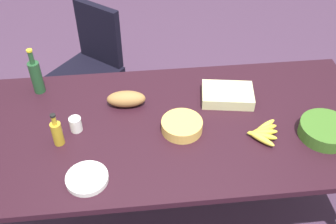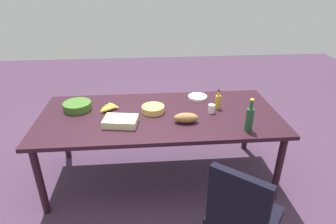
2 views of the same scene
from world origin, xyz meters
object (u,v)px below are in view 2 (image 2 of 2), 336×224
(dressing_bottle, at_px, (218,101))
(salad_bowl, at_px, (77,106))
(paper_cup, at_px, (212,109))
(sheet_cake, at_px, (121,121))
(paper_plate_stack, at_px, (198,97))
(chip_bowl, at_px, (153,109))
(banana_bunch, at_px, (110,107))
(wine_bottle, at_px, (250,119))
(bread_loaf, at_px, (186,118))
(conference_table, at_px, (160,120))

(dressing_bottle, distance_m, salad_bowl, 1.51)
(paper_cup, relative_size, sheet_cake, 0.28)
(paper_plate_stack, distance_m, chip_bowl, 0.62)
(paper_plate_stack, height_order, dressing_bottle, dressing_bottle)
(salad_bowl, height_order, paper_cup, paper_cup)
(chip_bowl, height_order, banana_bunch, chip_bowl)
(dressing_bottle, bearing_deg, paper_cup, 47.17)
(wine_bottle, relative_size, paper_cup, 3.54)
(wine_bottle, bearing_deg, sheet_cake, -10.01)
(banana_bunch, bearing_deg, bread_loaf, 155.46)
(sheet_cake, bearing_deg, paper_cup, -169.02)
(chip_bowl, height_order, sheet_cake, sheet_cake)
(dressing_bottle, bearing_deg, wine_bottle, 109.39)
(paper_plate_stack, bearing_deg, paper_cup, 101.60)
(bread_loaf, relative_size, chip_bowl, 1.00)
(paper_plate_stack, distance_m, paper_cup, 0.39)
(dressing_bottle, bearing_deg, banana_bunch, -3.15)
(wine_bottle, xyz_separation_m, paper_plate_stack, (0.34, -0.78, -0.11))
(conference_table, relative_size, paper_cup, 27.62)
(dressing_bottle, relative_size, banana_bunch, 0.92)
(bread_loaf, xyz_separation_m, sheet_cake, (0.64, -0.01, -0.02))
(conference_table, xyz_separation_m, salad_bowl, (0.87, -0.18, 0.11))
(bread_loaf, height_order, salad_bowl, bread_loaf)
(paper_cup, bearing_deg, conference_table, -1.16)
(paper_cup, bearing_deg, banana_bunch, -8.53)
(wine_bottle, bearing_deg, paper_cup, -56.30)
(bread_loaf, bearing_deg, salad_bowl, -19.06)
(salad_bowl, bearing_deg, dressing_bottle, 176.24)
(paper_plate_stack, xyz_separation_m, chip_bowl, (0.53, 0.32, 0.02))
(bread_loaf, relative_size, sheet_cake, 0.75)
(salad_bowl, height_order, chip_bowl, salad_bowl)
(paper_plate_stack, bearing_deg, banana_bunch, 12.66)
(wine_bottle, relative_size, sheet_cake, 0.99)
(conference_table, bearing_deg, chip_bowl, -39.97)
(wine_bottle, height_order, dressing_bottle, wine_bottle)
(chip_bowl, relative_size, paper_cup, 2.66)
(bread_loaf, height_order, wine_bottle, wine_bottle)
(salad_bowl, xyz_separation_m, paper_cup, (-1.42, 0.20, 0.00))
(banana_bunch, bearing_deg, wine_bottle, 157.44)
(wine_bottle, relative_size, banana_bunch, 1.36)
(bread_loaf, bearing_deg, paper_plate_stack, -110.83)
(dressing_bottle, bearing_deg, bread_loaf, 36.73)
(chip_bowl, bearing_deg, bread_loaf, 140.68)
(dressing_bottle, height_order, chip_bowl, dressing_bottle)
(bread_loaf, height_order, banana_bunch, bread_loaf)
(paper_plate_stack, height_order, banana_bunch, banana_bunch)
(conference_table, relative_size, sheet_cake, 7.77)
(conference_table, distance_m, paper_cup, 0.56)
(chip_bowl, distance_m, paper_cup, 0.62)
(dressing_bottle, distance_m, sheet_cake, 1.06)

